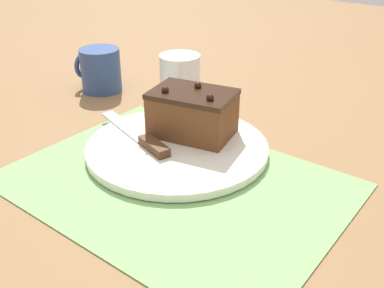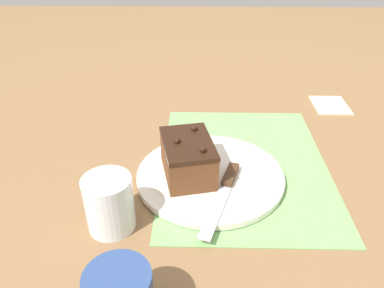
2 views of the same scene
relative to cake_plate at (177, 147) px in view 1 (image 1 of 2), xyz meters
name	(u,v)px [view 1 (image 1 of 2)]	position (x,y,z in m)	size (l,w,h in m)	color
ground_plane	(175,183)	(-0.05, 0.07, -0.01)	(3.00, 3.00, 0.00)	olive
placemat_woven	(175,182)	(-0.05, 0.07, -0.01)	(0.46, 0.34, 0.00)	#7AB266
cake_plate	(177,147)	(0.00, 0.00, 0.00)	(0.29, 0.29, 0.01)	white
chocolate_cake	(193,113)	(0.00, -0.04, 0.04)	(0.15, 0.12, 0.08)	brown
serving_knife	(143,139)	(0.05, 0.03, 0.01)	(0.20, 0.08, 0.01)	#472D19
drinking_glass	(180,79)	(0.13, -0.17, 0.04)	(0.08, 0.08, 0.10)	white
coffee_mug	(100,70)	(0.31, -0.12, 0.04)	(0.09, 0.08, 0.09)	navy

